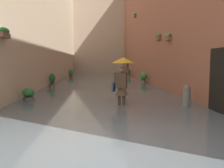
# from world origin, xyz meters

# --- Properties ---
(ground_plane) EXTENTS (71.50, 71.50, 0.00)m
(ground_plane) POSITION_xyz_m (0.00, -14.30, 0.00)
(ground_plane) COLOR #605B56
(flood_water) EXTENTS (8.02, 34.60, 0.15)m
(flood_water) POSITION_xyz_m (0.00, -14.30, 0.08)
(flood_water) COLOR #515B60
(flood_water) RESTS_ON ground_plane
(building_facade_left) EXTENTS (2.04, 32.60, 12.35)m
(building_facade_left) POSITION_xyz_m (-4.51, -14.30, 6.17)
(building_facade_left) COLOR #935642
(building_facade_left) RESTS_ON ground_plane
(building_facade_far) EXTENTS (10.82, 1.80, 13.84)m
(building_facade_far) POSITION_xyz_m (0.00, -29.50, 6.92)
(building_facade_far) COLOR tan
(building_facade_far) RESTS_ON ground_plane
(person_wading) EXTENTS (0.86, 0.86, 2.00)m
(person_wading) POSITION_xyz_m (-0.65, -4.26, 1.31)
(person_wading) COLOR #2D2319
(person_wading) RESTS_ON ground_plane
(potted_plant_mid_right) EXTENTS (0.40, 0.40, 1.00)m
(potted_plant_mid_right) POSITION_xyz_m (3.33, -11.52, 0.51)
(potted_plant_mid_right) COLOR brown
(potted_plant_mid_right) RESTS_ON ground_plane
(potted_plant_near_left) EXTENTS (0.39, 0.39, 0.94)m
(potted_plant_near_left) POSITION_xyz_m (-3.25, -21.26, 0.52)
(potted_plant_near_left) COLOR brown
(potted_plant_near_left) RESTS_ON ground_plane
(potted_plant_far_left) EXTENTS (0.55, 0.55, 0.98)m
(potted_plant_far_left) POSITION_xyz_m (-3.22, -13.03, 0.55)
(potted_plant_far_left) COLOR #66605B
(potted_plant_far_left) RESTS_ON ground_plane
(potted_plant_far_right) EXTENTS (0.49, 0.49, 0.67)m
(potted_plant_far_right) POSITION_xyz_m (3.19, -5.55, 0.35)
(potted_plant_far_right) COLOR #66605B
(potted_plant_far_right) RESTS_ON ground_plane
(potted_plant_near_right) EXTENTS (0.49, 0.49, 0.95)m
(potted_plant_near_right) POSITION_xyz_m (3.14, -20.74, 0.50)
(potted_plant_near_right) COLOR brown
(potted_plant_near_right) RESTS_ON ground_plane
(mooring_bollard) EXTENTS (0.28, 0.28, 0.94)m
(mooring_bollard) POSITION_xyz_m (-2.94, -3.76, 0.47)
(mooring_bollard) COLOR slate
(mooring_bollard) RESTS_ON ground_plane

